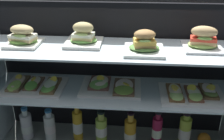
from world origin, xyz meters
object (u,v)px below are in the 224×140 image
(juice_bottle_back_left, at_px, (50,127))
(orange_fruit_beside_bottles, at_px, (204,139))
(plated_roll_sandwich_far_left, at_px, (144,45))
(juice_bottle_front_second, at_px, (157,131))
(open_sandwich_tray_mid_left, at_px, (111,86))
(juice_bottle_front_left_end, at_px, (78,125))
(juice_bottle_tucked_behind, at_px, (130,132))
(plated_roll_sandwich_center, at_px, (23,37))
(juice_bottle_back_center, at_px, (27,126))
(open_sandwich_tray_center, at_px, (35,85))
(plated_roll_sandwich_near_left_corner, at_px, (203,41))
(juice_bottle_front_fourth, at_px, (185,132))
(juice_bottle_front_middle, at_px, (101,129))
(open_sandwich_tray_left_of_center, at_px, (192,94))
(plated_roll_sandwich_right_of_center, at_px, (83,37))

(juice_bottle_back_left, distance_m, orange_fruit_beside_bottles, 0.96)
(plated_roll_sandwich_far_left, distance_m, juice_bottle_front_second, 0.59)
(plated_roll_sandwich_far_left, xyz_separation_m, open_sandwich_tray_mid_left, (-0.17, 0.06, -0.27))
(juice_bottle_front_left_end, relative_size, juice_bottle_tucked_behind, 1.14)
(juice_bottle_front_left_end, bearing_deg, plated_roll_sandwich_far_left, -13.29)
(plated_roll_sandwich_center, bearing_deg, juice_bottle_back_center, 159.92)
(juice_bottle_back_left, bearing_deg, orange_fruit_beside_bottles, 1.75)
(open_sandwich_tray_center, height_order, open_sandwich_tray_mid_left, open_sandwich_tray_center)
(plated_roll_sandwich_near_left_corner, bearing_deg, orange_fruit_beside_bottles, 12.90)
(open_sandwich_tray_center, distance_m, juice_bottle_front_second, 0.78)
(open_sandwich_tray_mid_left, distance_m, juice_bottle_front_fourth, 0.54)
(plated_roll_sandwich_far_left, height_order, orange_fruit_beside_bottles, plated_roll_sandwich_far_left)
(plated_roll_sandwich_center, height_order, juice_bottle_front_fourth, plated_roll_sandwich_center)
(juice_bottle_back_center, distance_m, orange_fruit_beside_bottles, 1.12)
(open_sandwich_tray_center, relative_size, juice_bottle_front_middle, 1.51)
(juice_bottle_front_second, bearing_deg, juice_bottle_front_left_end, 177.26)
(open_sandwich_tray_left_of_center, bearing_deg, plated_roll_sandwich_right_of_center, 172.04)
(juice_bottle_tucked_behind, relative_size, juice_bottle_front_fourth, 0.96)
(open_sandwich_tray_mid_left, height_order, juice_bottle_front_fourth, open_sandwich_tray_mid_left)
(juice_bottle_front_left_end, bearing_deg, plated_roll_sandwich_center, -172.15)
(plated_roll_sandwich_near_left_corner, height_order, open_sandwich_tray_left_of_center, plated_roll_sandwich_near_left_corner)
(juice_bottle_front_fourth, bearing_deg, open_sandwich_tray_left_of_center, -95.22)
(juice_bottle_front_left_end, distance_m, juice_bottle_tucked_behind, 0.33)
(open_sandwich_tray_left_of_center, relative_size, juice_bottle_back_center, 1.55)
(plated_roll_sandwich_near_left_corner, xyz_separation_m, open_sandwich_tray_mid_left, (-0.48, -0.01, -0.28))
(plated_roll_sandwich_far_left, relative_size, juice_bottle_front_middle, 0.89)
(plated_roll_sandwich_center, bearing_deg, juice_bottle_back_left, 8.31)
(plated_roll_sandwich_center, height_order, open_sandwich_tray_left_of_center, plated_roll_sandwich_center)
(plated_roll_sandwich_right_of_center, xyz_separation_m, open_sandwich_tray_left_of_center, (0.59, -0.08, -0.28))
(plated_roll_sandwich_near_left_corner, distance_m, juice_bottle_front_middle, 0.80)
(open_sandwich_tray_left_of_center, bearing_deg, open_sandwich_tray_mid_left, 172.97)
(plated_roll_sandwich_far_left, bearing_deg, open_sandwich_tray_left_of_center, 1.85)
(open_sandwich_tray_mid_left, bearing_deg, juice_bottle_front_left_end, 172.47)
(plated_roll_sandwich_center, xyz_separation_m, open_sandwich_tray_mid_left, (0.48, 0.01, -0.28))
(juice_bottle_tucked_behind, bearing_deg, orange_fruit_beside_bottles, 3.57)
(open_sandwich_tray_center, relative_size, juice_bottle_back_left, 1.55)
(open_sandwich_tray_center, bearing_deg, orange_fruit_beside_bottles, 3.43)
(plated_roll_sandwich_center, relative_size, juice_bottle_front_second, 0.73)
(juice_bottle_front_fourth, bearing_deg, open_sandwich_tray_mid_left, -177.41)
(open_sandwich_tray_center, relative_size, juice_bottle_tucked_behind, 1.50)
(open_sandwich_tray_mid_left, distance_m, open_sandwich_tray_left_of_center, 0.44)
(plated_roll_sandwich_right_of_center, height_order, juice_bottle_front_second, plated_roll_sandwich_right_of_center)
(juice_bottle_tucked_behind, distance_m, orange_fruit_beside_bottles, 0.46)
(plated_roll_sandwich_right_of_center, xyz_separation_m, juice_bottle_back_left, (-0.23, -0.02, -0.59))
(juice_bottle_front_second, bearing_deg, open_sandwich_tray_center, -177.53)
(juice_bottle_back_center, bearing_deg, plated_roll_sandwich_right_of_center, 1.73)
(plated_roll_sandwich_far_left, distance_m, juice_bottle_tucked_behind, 0.60)
(open_sandwich_tray_left_of_center, bearing_deg, juice_bottle_front_second, 159.99)
(juice_bottle_front_fourth, bearing_deg, juice_bottle_back_left, -178.98)
(juice_bottle_tucked_behind, bearing_deg, juice_bottle_front_middle, 178.80)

